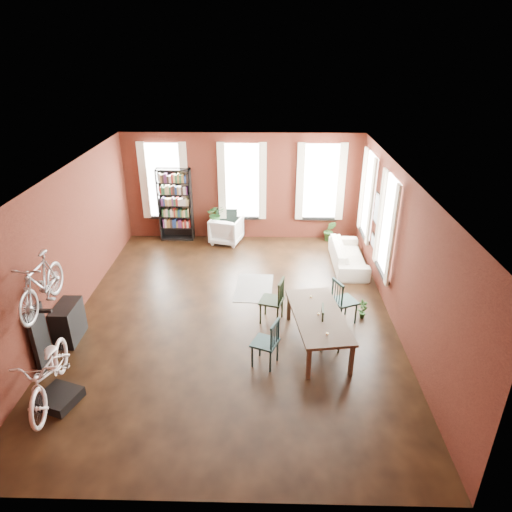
{
  "coord_description": "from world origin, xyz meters",
  "views": [
    {
      "loc": [
        0.72,
        -8.56,
        5.63
      ],
      "look_at": [
        0.5,
        0.6,
        1.22
      ],
      "focal_mm": 32.0,
      "sensor_mm": 36.0,
      "label": 1
    }
  ],
  "objects_px": {
    "dining_chair_b": "(272,300)",
    "bike_trainer": "(59,398)",
    "dining_chair_a": "(265,342)",
    "cream_sofa": "(349,252)",
    "white_armchair": "(226,229)",
    "console_table": "(69,322)",
    "dining_chair_c": "(331,328)",
    "dining_table": "(317,330)",
    "dining_chair_d": "(344,301)",
    "bookshelf": "(175,205)",
    "bicycle_floor": "(44,349)",
    "plant_stand": "(217,232)"
  },
  "relations": [
    {
      "from": "plant_stand",
      "to": "dining_table",
      "type": "bearing_deg",
      "value": -63.83
    },
    {
      "from": "white_armchair",
      "to": "console_table",
      "type": "height_order",
      "value": "white_armchair"
    },
    {
      "from": "dining_chair_a",
      "to": "white_armchair",
      "type": "xyz_separation_m",
      "value": [
        -1.19,
        5.69,
        -0.05
      ]
    },
    {
      "from": "white_armchair",
      "to": "dining_chair_d",
      "type": "bearing_deg",
      "value": 139.69
    },
    {
      "from": "dining_chair_b",
      "to": "white_armchair",
      "type": "distance_m",
      "value": 4.42
    },
    {
      "from": "dining_chair_b",
      "to": "plant_stand",
      "type": "distance_m",
      "value": 4.63
    },
    {
      "from": "dining_chair_a",
      "to": "dining_chair_c",
      "type": "relative_size",
      "value": 1.07
    },
    {
      "from": "dining_chair_a",
      "to": "bike_trainer",
      "type": "relative_size",
      "value": 1.59
    },
    {
      "from": "dining_chair_b",
      "to": "white_armchair",
      "type": "xyz_separation_m",
      "value": [
        -1.33,
        4.22,
        -0.07
      ]
    },
    {
      "from": "dining_chair_a",
      "to": "white_armchair",
      "type": "relative_size",
      "value": 1.11
    },
    {
      "from": "plant_stand",
      "to": "console_table",
      "type": "bearing_deg",
      "value": -116.12
    },
    {
      "from": "dining_chair_a",
      "to": "plant_stand",
      "type": "height_order",
      "value": "dining_chair_a"
    },
    {
      "from": "plant_stand",
      "to": "bicycle_floor",
      "type": "distance_m",
      "value": 7.28
    },
    {
      "from": "dining_chair_b",
      "to": "bike_trainer",
      "type": "height_order",
      "value": "dining_chair_b"
    },
    {
      "from": "dining_chair_d",
      "to": "bookshelf",
      "type": "height_order",
      "value": "bookshelf"
    },
    {
      "from": "dining_chair_d",
      "to": "dining_chair_c",
      "type": "bearing_deg",
      "value": 132.6
    },
    {
      "from": "bike_trainer",
      "to": "dining_chair_a",
      "type": "bearing_deg",
      "value": 17.64
    },
    {
      "from": "dining_table",
      "to": "dining_chair_c",
      "type": "xyz_separation_m",
      "value": [
        0.25,
        -0.08,
        0.1
      ]
    },
    {
      "from": "dining_chair_c",
      "to": "console_table",
      "type": "relative_size",
      "value": 1.14
    },
    {
      "from": "dining_chair_c",
      "to": "dining_chair_d",
      "type": "distance_m",
      "value": 1.04
    },
    {
      "from": "bike_trainer",
      "to": "dining_table",
      "type": "bearing_deg",
      "value": 20.86
    },
    {
      "from": "dining_chair_c",
      "to": "bicycle_floor",
      "type": "bearing_deg",
      "value": 114.55
    },
    {
      "from": "dining_chair_c",
      "to": "white_armchair",
      "type": "bearing_deg",
      "value": 31.02
    },
    {
      "from": "dining_chair_b",
      "to": "bookshelf",
      "type": "bearing_deg",
      "value": -130.93
    },
    {
      "from": "dining_table",
      "to": "cream_sofa",
      "type": "relative_size",
      "value": 1.0
    },
    {
      "from": "white_armchair",
      "to": "dining_chair_a",
      "type": "bearing_deg",
      "value": 116.91
    },
    {
      "from": "bookshelf",
      "to": "bicycle_floor",
      "type": "bearing_deg",
      "value": -96.55
    },
    {
      "from": "console_table",
      "to": "cream_sofa",
      "type": "bearing_deg",
      "value": 29.33
    },
    {
      "from": "dining_chair_b",
      "to": "bookshelf",
      "type": "height_order",
      "value": "bookshelf"
    },
    {
      "from": "console_table",
      "to": "plant_stand",
      "type": "distance_m",
      "value": 5.68
    },
    {
      "from": "dining_chair_c",
      "to": "dining_table",
      "type": "bearing_deg",
      "value": 78.21
    },
    {
      "from": "dining_table",
      "to": "dining_chair_b",
      "type": "distance_m",
      "value": 1.26
    },
    {
      "from": "plant_stand",
      "to": "bicycle_floor",
      "type": "height_order",
      "value": "bicycle_floor"
    },
    {
      "from": "dining_chair_a",
      "to": "bicycle_floor",
      "type": "height_order",
      "value": "bicycle_floor"
    },
    {
      "from": "dining_chair_a",
      "to": "dining_chair_b",
      "type": "relative_size",
      "value": 0.95
    },
    {
      "from": "dining_chair_b",
      "to": "dining_chair_d",
      "type": "bearing_deg",
      "value": 107.22
    },
    {
      "from": "bike_trainer",
      "to": "plant_stand",
      "type": "xyz_separation_m",
      "value": [
        2.0,
        6.91,
        0.2
      ]
    },
    {
      "from": "dining_chair_c",
      "to": "dining_chair_d",
      "type": "xyz_separation_m",
      "value": [
        0.41,
        0.96,
        0.05
      ]
    },
    {
      "from": "white_armchair",
      "to": "console_table",
      "type": "relative_size",
      "value": 1.1
    },
    {
      "from": "bookshelf",
      "to": "bicycle_floor",
      "type": "xyz_separation_m",
      "value": [
        -0.81,
        -7.05,
        0.05
      ]
    },
    {
      "from": "dining_chair_b",
      "to": "cream_sofa",
      "type": "height_order",
      "value": "dining_chair_b"
    },
    {
      "from": "dining_chair_c",
      "to": "bike_trainer",
      "type": "xyz_separation_m",
      "value": [
        -4.79,
        -1.66,
        -0.37
      ]
    },
    {
      "from": "dining_chair_c",
      "to": "plant_stand",
      "type": "height_order",
      "value": "dining_chair_c"
    },
    {
      "from": "dining_chair_b",
      "to": "bike_trainer",
      "type": "relative_size",
      "value": 1.67
    },
    {
      "from": "cream_sofa",
      "to": "plant_stand",
      "type": "distance_m",
      "value": 4.06
    },
    {
      "from": "bookshelf",
      "to": "plant_stand",
      "type": "xyz_separation_m",
      "value": [
        1.22,
        -0.1,
        -0.81
      ]
    },
    {
      "from": "bookshelf",
      "to": "console_table",
      "type": "height_order",
      "value": "bookshelf"
    },
    {
      "from": "dining_chair_b",
      "to": "white_armchair",
      "type": "bearing_deg",
      "value": -146.25
    },
    {
      "from": "dining_chair_d",
      "to": "dining_chair_a",
      "type": "bearing_deg",
      "value": 107.14
    },
    {
      "from": "white_armchair",
      "to": "bike_trainer",
      "type": "relative_size",
      "value": 1.43
    }
  ]
}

